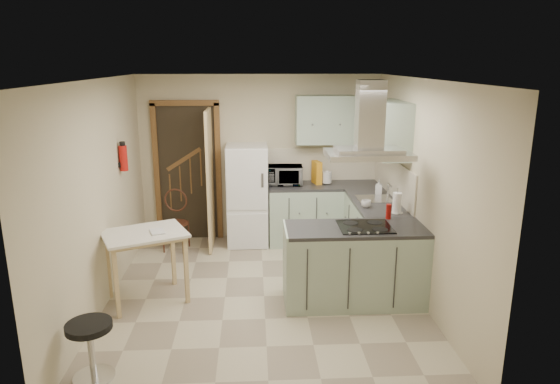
{
  "coord_description": "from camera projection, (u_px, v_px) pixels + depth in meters",
  "views": [
    {
      "loc": [
        -0.1,
        -5.37,
        2.69
      ],
      "look_at": [
        0.21,
        0.45,
        1.15
      ],
      "focal_mm": 32.0,
      "sensor_mm": 36.0,
      "label": 1
    }
  ],
  "objects": [
    {
      "name": "kettle",
      "position": [
        327.0,
        177.0,
        7.43
      ],
      "size": [
        0.16,
        0.16,
        0.21
      ],
      "primitive_type": "cylinder",
      "rotation": [
        0.0,
        0.0,
        0.15
      ],
      "color": "silver",
      "rests_on": "counter_back"
    },
    {
      "name": "right_wall",
      "position": [
        422.0,
        192.0,
        5.66
      ],
      "size": [
        0.0,
        4.2,
        4.2
      ],
      "primitive_type": "plane",
      "rotation": [
        1.57,
        0.0,
        -1.57
      ],
      "color": "#C4B897",
      "rests_on": "floor"
    },
    {
      "name": "extractor_hood",
      "position": [
        368.0,
        154.0,
        5.33
      ],
      "size": [
        0.9,
        0.55,
        0.1
      ],
      "primitive_type": "cube",
      "color": "silver",
      "rests_on": "ceiling"
    },
    {
      "name": "soap_bottle",
      "position": [
        379.0,
        187.0,
        6.89
      ],
      "size": [
        0.11,
        0.11,
        0.2
      ],
      "primitive_type": "imported",
      "rotation": [
        0.0,
        0.0,
        -0.29
      ],
      "color": "#AEADB9",
      "rests_on": "counter_right"
    },
    {
      "name": "counter_back",
      "position": [
        305.0,
        213.0,
        7.54
      ],
      "size": [
        1.08,
        0.6,
        0.9
      ],
      "primitive_type": "cube",
      "color": "#9EB2A0",
      "rests_on": "floor"
    },
    {
      "name": "wall_cabinet_back",
      "position": [
        325.0,
        120.0,
        7.32
      ],
      "size": [
        0.85,
        0.35,
        0.7
      ],
      "primitive_type": "cube",
      "color": "#9EB2A0",
      "rests_on": "back_wall"
    },
    {
      "name": "wall_cabinet_right",
      "position": [
        389.0,
        129.0,
        6.31
      ],
      "size": [
        0.35,
        0.9,
        0.7
      ],
      "primitive_type": "cube",
      "color": "#9EB2A0",
      "rests_on": "right_wall"
    },
    {
      "name": "cereal_box",
      "position": [
        317.0,
        172.0,
        7.46
      ],
      "size": [
        0.14,
        0.24,
        0.34
      ],
      "primitive_type": "cube",
      "rotation": [
        0.0,
        0.0,
        0.24
      ],
      "color": "orange",
      "rests_on": "counter_back"
    },
    {
      "name": "doorway",
      "position": [
        188.0,
        172.0,
        7.55
      ],
      "size": [
        1.1,
        0.12,
        2.1
      ],
      "primitive_type": "cube",
      "color": "brown",
      "rests_on": "floor"
    },
    {
      "name": "bentwood_chair",
      "position": [
        176.0,
        223.0,
        7.23
      ],
      "size": [
        0.42,
        0.42,
        0.8
      ],
      "primitive_type": "cube",
      "rotation": [
        0.0,
        0.0,
        -0.19
      ],
      "color": "#4E281A",
      "rests_on": "floor"
    },
    {
      "name": "peninsula",
      "position": [
        354.0,
        265.0,
        5.65
      ],
      "size": [
        1.55,
        0.65,
        0.9
      ],
      "primitive_type": "cube",
      "color": "#9EB2A0",
      "rests_on": "floor"
    },
    {
      "name": "stool",
      "position": [
        91.0,
        350.0,
        4.31
      ],
      "size": [
        0.5,
        0.5,
        0.53
      ],
      "primitive_type": "cylinder",
      "rotation": [
        0.0,
        0.0,
        0.34
      ],
      "color": "black",
      "rests_on": "floor"
    },
    {
      "name": "left_wall",
      "position": [
        99.0,
        196.0,
        5.47
      ],
      "size": [
        0.0,
        4.2,
        4.2
      ],
      "primitive_type": "plane",
      "rotation": [
        1.57,
        0.0,
        1.57
      ],
      "color": "#C4B897",
      "rests_on": "floor"
    },
    {
      "name": "counter_right",
      "position": [
        370.0,
        227.0,
        6.93
      ],
      "size": [
        0.6,
        1.95,
        0.9
      ],
      "primitive_type": "cube",
      "color": "#9EB2A0",
      "rests_on": "floor"
    },
    {
      "name": "fridge",
      "position": [
        247.0,
        195.0,
        7.42
      ],
      "size": [
        0.6,
        0.6,
        1.5
      ],
      "primitive_type": "cube",
      "color": "white",
      "rests_on": "floor"
    },
    {
      "name": "red_bottle",
      "position": [
        389.0,
        212.0,
        5.81
      ],
      "size": [
        0.08,
        0.08,
        0.18
      ],
      "primitive_type": "cylinder",
      "rotation": [
        0.0,
        0.0,
        0.42
      ],
      "color": "#A0120D",
      "rests_on": "peninsula"
    },
    {
      "name": "microwave",
      "position": [
        285.0,
        175.0,
        7.41
      ],
      "size": [
        0.52,
        0.37,
        0.28
      ],
      "primitive_type": "imported",
      "rotation": [
        0.0,
        0.0,
        -0.05
      ],
      "color": "black",
      "rests_on": "counter_back"
    },
    {
      "name": "fire_extinguisher",
      "position": [
        123.0,
        158.0,
        6.28
      ],
      "size": [
        0.1,
        0.1,
        0.32
      ],
      "primitive_type": "cylinder",
      "color": "#B2140F",
      "rests_on": "left_wall"
    },
    {
      "name": "hob",
      "position": [
        365.0,
        227.0,
        5.53
      ],
      "size": [
        0.58,
        0.5,
        0.01
      ],
      "primitive_type": "cube",
      "color": "black",
      "rests_on": "peninsula"
    },
    {
      "name": "splashback",
      "position": [
        323.0,
        164.0,
        7.65
      ],
      "size": [
        1.68,
        0.02,
        0.5
      ],
      "primitive_type": "cube",
      "color": "beige",
      "rests_on": "counter_back"
    },
    {
      "name": "sink",
      "position": [
        374.0,
        199.0,
        6.64
      ],
      "size": [
        0.45,
        0.4,
        0.01
      ],
      "primitive_type": "cube",
      "color": "silver",
      "rests_on": "counter_right"
    },
    {
      "name": "floor",
      "position": [
        264.0,
        296.0,
        5.88
      ],
      "size": [
        4.2,
        4.2,
        0.0
      ],
      "primitive_type": "plane",
      "color": "#BBB091",
      "rests_on": "ground"
    },
    {
      "name": "back_wall",
      "position": [
        260.0,
        158.0,
        7.59
      ],
      "size": [
        3.6,
        0.0,
        3.6
      ],
      "primitive_type": "plane",
      "rotation": [
        1.57,
        0.0,
        0.0
      ],
      "color": "#C4B897",
      "rests_on": "floor"
    },
    {
      "name": "cup",
      "position": [
        366.0,
        204.0,
        6.26
      ],
      "size": [
        0.14,
        0.14,
        0.09
      ],
      "primitive_type": "imported",
      "rotation": [
        0.0,
        0.0,
        0.17
      ],
      "color": "white",
      "rests_on": "counter_right"
    },
    {
      "name": "book",
      "position": [
        150.0,
        229.0,
        5.54
      ],
      "size": [
        0.21,
        0.24,
        0.09
      ],
      "primitive_type": "imported",
      "rotation": [
        0.0,
        0.0,
        0.36
      ],
      "color": "#95313F",
      "rests_on": "drop_leaf_table"
    },
    {
      "name": "ceiling",
      "position": [
        262.0,
        79.0,
        5.24
      ],
      "size": [
        4.2,
        4.2,
        0.0
      ],
      "primitive_type": "plane",
      "rotation": [
        3.14,
        0.0,
        0.0
      ],
      "color": "silver",
      "rests_on": "back_wall"
    },
    {
      "name": "paper_towel",
      "position": [
        397.0,
        203.0,
        6.0
      ],
      "size": [
        0.12,
        0.12,
        0.27
      ],
      "primitive_type": "cylinder",
      "rotation": [
        0.0,
        0.0,
        -0.1
      ],
      "color": "white",
      "rests_on": "counter_right"
    },
    {
      "name": "drop_leaf_table",
      "position": [
        147.0,
        267.0,
        5.69
      ],
      "size": [
        1.08,
        0.97,
        0.83
      ],
      "primitive_type": "cube",
      "rotation": [
        0.0,
        0.0,
        0.42
      ],
      "color": "tan",
      "rests_on": "floor"
    }
  ]
}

